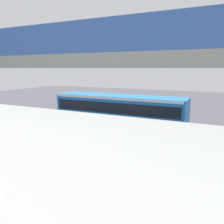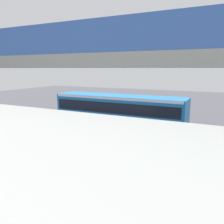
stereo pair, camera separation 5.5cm
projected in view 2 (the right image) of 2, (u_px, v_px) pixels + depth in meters
The scene contains 14 objects.
ground at pixel (108, 127), 21.76m from camera, with size 80.00×80.00×0.00m, color #424247.
city_bus at pixel (119, 110), 20.22m from camera, with size 11.54×2.85×3.15m.
parked_van at pixel (173, 153), 11.94m from camera, with size 4.80×2.17×2.05m.
bicycle_orange at pixel (199, 146), 15.38m from camera, with size 1.77×0.44×0.96m.
bicycle_green at pixel (207, 153), 14.07m from camera, with size 1.77×0.44×0.96m.
bicycle_black at pixel (213, 160), 13.07m from camera, with size 1.77×0.44×0.96m.
pedestrian at pixel (137, 111), 24.96m from camera, with size 0.38×0.38×1.79m.
traffic_sign at pixel (150, 105), 22.61m from camera, with size 0.08×0.60×2.80m.
lane_dash_leftmost at pixel (202, 130), 20.95m from camera, with size 2.00×0.20×0.01m, color silver.
lane_dash_left at pixel (159, 125), 22.71m from camera, with size 2.00×0.20×0.01m, color silver.
lane_dash_centre at pixel (122, 121), 24.47m from camera, with size 2.00×0.20×0.01m, color silver.
lane_dash_right at pixel (89, 117), 26.23m from camera, with size 2.00×0.20×0.01m, color silver.
lane_dash_rightmost at pixel (61, 114), 27.99m from camera, with size 2.00×0.20×0.01m, color silver.
pedestrian_overpass at pixel (10, 71), 11.53m from camera, with size 30.60×2.60×7.07m.
Camera 2 is at (-9.79, 18.71, 5.45)m, focal length 37.21 mm.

